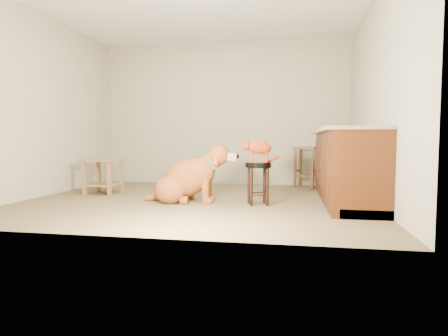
% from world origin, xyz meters
% --- Properties ---
extents(floor, '(4.50, 4.00, 0.01)m').
position_xyz_m(floor, '(0.00, 0.00, 0.00)').
color(floor, brown).
rests_on(floor, ground).
extents(room_shell, '(4.54, 4.04, 2.62)m').
position_xyz_m(room_shell, '(0.00, 0.00, 1.68)').
color(room_shell, '#A19B82').
rests_on(room_shell, ground).
extents(cabinet_run, '(0.70, 2.56, 0.94)m').
position_xyz_m(cabinet_run, '(1.94, 0.30, 0.44)').
color(cabinet_run, '#411E0B').
rests_on(cabinet_run, ground).
extents(padded_stool, '(0.33, 0.33, 0.53)m').
position_xyz_m(padded_stool, '(0.84, -0.22, 0.37)').
color(padded_stool, black).
rests_on(padded_stool, ground).
extents(wood_stool, '(0.48, 0.48, 0.70)m').
position_xyz_m(wood_stool, '(1.50, 1.70, 0.36)').
color(wood_stool, brown).
rests_on(wood_stool, ground).
extents(side_table, '(0.52, 0.52, 0.53)m').
position_xyz_m(side_table, '(-1.54, 0.38, 0.35)').
color(side_table, brown).
rests_on(side_table, ground).
extents(golden_retriever, '(1.26, 0.63, 0.80)m').
position_xyz_m(golden_retriever, '(-0.07, -0.18, 0.30)').
color(golden_retriever, brown).
rests_on(golden_retriever, ground).
extents(tabby_kitten, '(0.48, 0.28, 0.32)m').
position_xyz_m(tabby_kitten, '(0.83, -0.22, 0.70)').
color(tabby_kitten, maroon).
rests_on(tabby_kitten, padded_stool).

